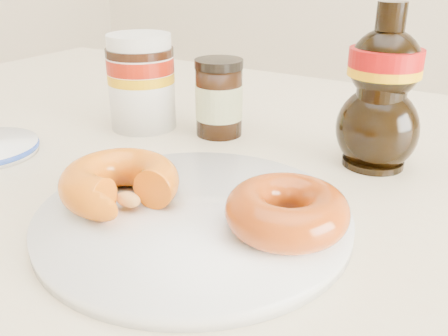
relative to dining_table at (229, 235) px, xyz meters
The scene contains 7 objects.
dining_table is the anchor object (origin of this frame).
plate 0.15m from the dining_table, 73.57° to the right, with size 0.27×0.27×0.01m.
donut_bitten 0.18m from the dining_table, 102.35° to the right, with size 0.11×0.11×0.04m, color #D34D0C.
donut_whole 0.20m from the dining_table, 42.58° to the right, with size 0.10×0.10×0.03m, color #9A3709.
nutella_jar 0.24m from the dining_table, 160.18° to the left, with size 0.09×0.09×0.12m.
syrup_bottle 0.23m from the dining_table, 35.99° to the left, with size 0.09×0.08×0.17m, color black, non-canonical shape.
dark_jar 0.17m from the dining_table, 127.96° to the left, with size 0.06×0.06×0.10m.
Camera 1 is at (0.26, -0.33, 0.97)m, focal length 40.00 mm.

